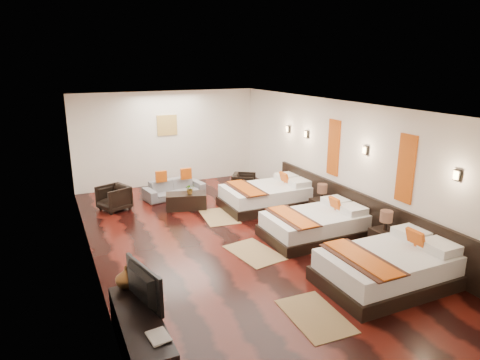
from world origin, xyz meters
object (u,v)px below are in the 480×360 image
bed_mid (316,225)px  sofa (174,189)px  nightstand_b (321,207)px  figurine (127,277)px  armchair_right (244,183)px  coffee_table (186,201)px  armchair_left (114,198)px  tv_console (141,336)px  nightstand_a (384,239)px  table_plant (190,189)px  tv (137,286)px  book (149,340)px  bed_near (390,267)px  bed_far (267,196)px

bed_mid → sofa: 4.40m
nightstand_b → figurine: size_ratio=2.65×
armchair_right → coffee_table: size_ratio=0.63×
bed_mid → armchair_left: bearing=135.5°
nightstand_b → tv_console: nightstand_b is taller
nightstand_a → table_plant: 4.83m
nightstand_a → figurine: 4.97m
figurine → armchair_right: figurine is taller
tv → bed_mid: bearing=-78.8°
nightstand_a → tv_console: bearing=-168.6°
book → coffee_table: bearing=68.2°
bed_near → armchair_right: bed_near is taller
armchair_left → coffee_table: (1.68, -0.67, -0.11)m
nightstand_a → armchair_right: (-0.79, 4.69, -0.02)m
figurine → armchair_left: bearing=83.5°
bed_mid → sofa: (-1.95, 3.95, -0.04)m
armchair_left → table_plant: table_plant is taller
bed_near → armchair_left: bearing=122.3°
tv_console → figurine: figurine is taller
bed_mid → table_plant: size_ratio=8.03×
tv_console → table_plant: table_plant is taller
nightstand_b → tv_console: size_ratio=0.48×
bed_near → bed_far: bearing=90.0°
nightstand_b → book: (-4.95, -3.59, 0.26)m
tv → figurine: (-0.05, 0.53, -0.11)m
nightstand_b → coffee_table: 3.38m
book → armchair_left: bearing=84.8°
table_plant → tv_console: bearing=-114.9°
tv → armchair_right: bearing=-51.0°
armchair_left → armchair_right: size_ratio=1.10×
bed_far → sofa: bearing=137.6°
nightstand_a → armchair_left: 6.49m
bed_mid → tv_console: size_ratio=1.20×
tv → nightstand_b: bearing=-74.1°
tv_console → sofa: 6.57m
nightstand_a → tv: 4.97m
table_plant → bed_far: bearing=-19.6°
figurine → table_plant: figurine is taller
figurine → coffee_table: size_ratio=0.33×
table_plant → coffee_table: bearing=143.7°
nightstand_b → table_plant: size_ratio=3.21×
armchair_right → nightstand_a: bearing=-137.2°
tv → bed_far: bearing=-59.1°
tv_console → armchair_left: (0.57, 5.79, 0.04)m
bed_far → bed_mid: bearing=-90.0°
book → table_plant: 6.04m
bed_near → nightstand_a: size_ratio=2.64×
armchair_left → table_plant: bearing=45.4°
nightstand_b → tv: tv is taller
nightstand_a → figurine: size_ratio=2.71×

